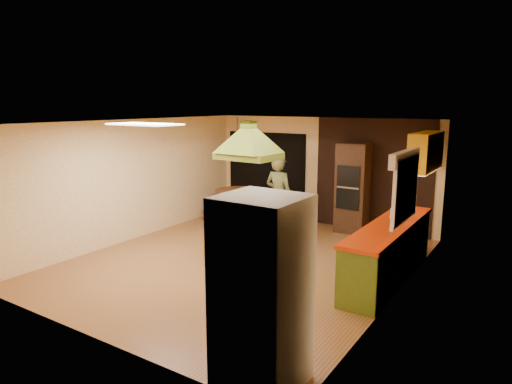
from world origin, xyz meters
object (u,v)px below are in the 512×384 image
Objects in this scene: kitchen_island at (249,228)px; refrigerator at (262,293)px; wall_oven at (353,188)px; man at (279,196)px; dining_table at (238,200)px; canister_large at (408,202)px.

refrigerator reaches higher than kitchen_island.
kitchen_island is at bearing -119.41° from wall_oven.
refrigerator is at bearing 121.08° from man.
kitchen_island is 1.30m from man.
man is at bearing 119.22° from refrigerator.
kitchen_island is 2.08m from dining_table.
canister_large is at bearing 26.75° from kitchen_island.
man is 7.18× the size of canister_large.
wall_oven reaches higher than kitchen_island.
dining_table is 4.07m from canister_large.
refrigerator is 4.76m from canister_large.
kitchen_island is 0.91× the size of wall_oven.
dining_table is at bearing 128.25° from refrigerator.
wall_oven reaches higher than dining_table.
refrigerator is 5.99m from wall_oven.
dining_table is (-1.31, 0.34, -0.30)m from man.
canister_large is (0.19, 4.76, 0.06)m from refrigerator.
wall_oven reaches higher than canister_large.
wall_oven is 8.18× the size of canister_large.
canister_large is (1.48, -1.09, 0.05)m from wall_oven.
kitchen_island reaches higher than dining_table.
kitchen_island is 1.03× the size of man.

